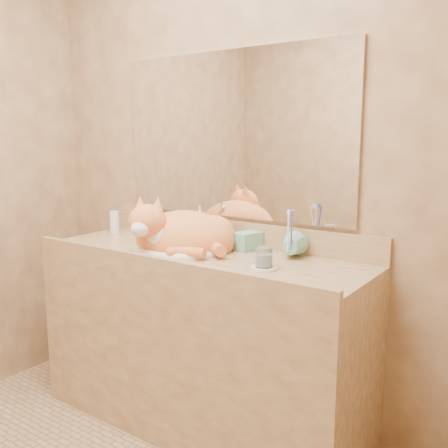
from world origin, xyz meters
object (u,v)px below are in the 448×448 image
Objects in this scene: sink_basin at (177,237)px; soap_dispenser at (238,232)px; vanity_counter at (200,340)px; water_glass at (264,257)px; toothbrush_cup at (290,249)px; cat at (180,232)px.

soap_dispenser is (0.25, 0.15, 0.03)m from sink_basin.
vanity_counter is 3.68× the size of sink_basin.
vanity_counter is 0.51m from sink_basin.
soap_dispenser is at bearing 45.78° from vanity_counter.
water_glass is at bearing -10.27° from vanity_counter.
vanity_counter is 0.62m from water_glass.
sink_basin is 0.29m from soap_dispenser.
cat is at bearing -166.37° from toothbrush_cup.
cat is 0.28m from soap_dispenser.
water_glass is (0.39, -0.07, 0.48)m from vanity_counter.
sink_basin is at bearing -170.29° from vanity_counter.
toothbrush_cup is at bearing 11.75° from soap_dispenser.
toothbrush_cup is at bearing 25.76° from sink_basin.
cat is 5.91× the size of water_glass.
soap_dispenser is 0.28m from toothbrush_cup.
sink_basin is at bearing -138.12° from cat.
toothbrush_cup is (0.41, 0.12, 0.48)m from vanity_counter.
vanity_counter is at bearing -120.04° from soap_dispenser.
water_glass is (0.50, -0.07, -0.04)m from cat.
cat reaches higher than water_glass.
sink_basin is at bearing 174.29° from water_glass.
sink_basin is 3.83× the size of toothbrush_cup.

